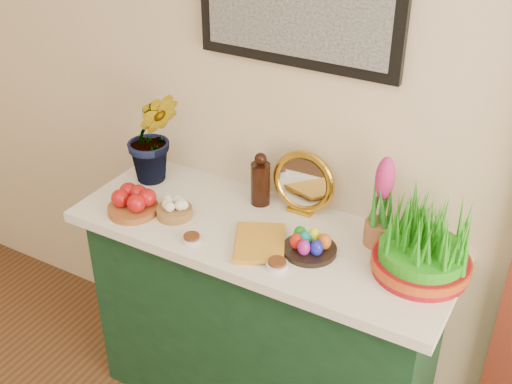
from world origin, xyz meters
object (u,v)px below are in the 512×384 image
sideboard (262,326)px  book (235,241)px  hyacinth_green (152,122)px  mirror (303,183)px  wheatgrass_sabzeh (424,243)px

sideboard → book: 0.50m
hyacinth_green → book: size_ratio=2.24×
mirror → sideboard: bearing=-110.5°
book → wheatgrass_sabzeh: (0.60, 0.17, 0.10)m
mirror → wheatgrass_sabzeh: size_ratio=0.76×
book → wheatgrass_sabzeh: 0.63m
mirror → book: mirror is taller
sideboard → wheatgrass_sabzeh: bearing=3.5°
sideboard → mirror: 0.61m
sideboard → wheatgrass_sabzeh: 0.81m
hyacinth_green → book: bearing=-61.1°
mirror → wheatgrass_sabzeh: wheatgrass_sabzeh is taller
hyacinth_green → sideboard: bearing=-46.8°
sideboard → wheatgrass_sabzeh: wheatgrass_sabzeh is taller
hyacinth_green → book: hyacinth_green is taller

